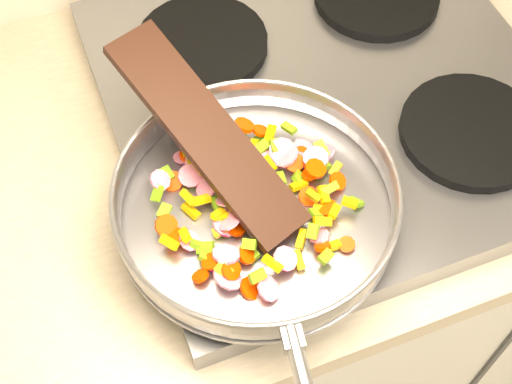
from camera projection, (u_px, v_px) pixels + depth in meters
name	position (u px, v px, depth m)	size (l,w,h in m)	color
cooktop	(329.00, 98.00, 1.01)	(0.60, 0.60, 0.04)	#939399
grate_fl	(275.00, 195.00, 0.88)	(0.19, 0.19, 0.02)	black
grate_fr	(471.00, 131.00, 0.94)	(0.19, 0.19, 0.02)	black
grate_bl	(202.00, 43.00, 1.03)	(0.19, 0.19, 0.02)	black
saute_pan	(256.00, 201.00, 0.84)	(0.37, 0.54, 0.05)	#9E9EA5
vegetable_heap	(252.00, 196.00, 0.85)	(0.25, 0.25, 0.05)	#E5AE06
wooden_spatula	(206.00, 134.00, 0.83)	(0.31, 0.07, 0.01)	black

